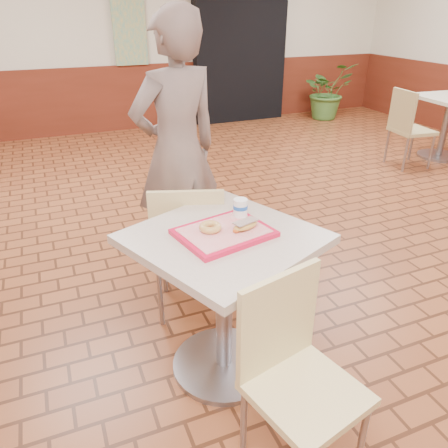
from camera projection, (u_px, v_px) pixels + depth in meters
name	position (u px, v px, depth m)	size (l,w,h in m)	color
room_shell	(389.00, 67.00, 2.68)	(8.01, 10.01, 3.01)	brown
wainscot_band	(365.00, 214.00, 3.13)	(8.00, 10.00, 1.00)	#571E10
corridor_doorway	(240.00, 54.00, 7.29)	(1.60, 0.22, 2.20)	black
promo_poster	(129.00, 23.00, 6.51)	(0.50, 0.03, 1.20)	gray
main_table	(224.00, 283.00, 2.23)	(0.80, 0.80, 0.85)	#B9A995
chair_main_front	(294.00, 368.00, 1.80)	(0.50, 0.50, 0.90)	#E0CC86
chair_main_back	(188.00, 245.00, 2.69)	(0.54, 0.54, 0.93)	#D8C582
customer	(177.00, 152.00, 3.03)	(0.68, 0.45, 1.86)	#75615A
serving_tray	(224.00, 233.00, 2.10)	(0.43, 0.33, 0.03)	red
ring_donut	(210.00, 227.00, 2.09)	(0.11, 0.11, 0.03)	tan
long_john_donut	(245.00, 225.00, 2.10)	(0.15, 0.11, 0.04)	gold
paper_cup	(240.00, 207.00, 2.22)	(0.07, 0.07, 0.09)	white
second_table	(447.00, 117.00, 5.66)	(0.76, 0.76, 0.80)	beige
chair_second_left	(408.00, 125.00, 5.33)	(0.48, 0.48, 0.94)	tan
potted_plant	(327.00, 91.00, 7.68)	(0.86, 0.74, 0.95)	#3C6D2B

